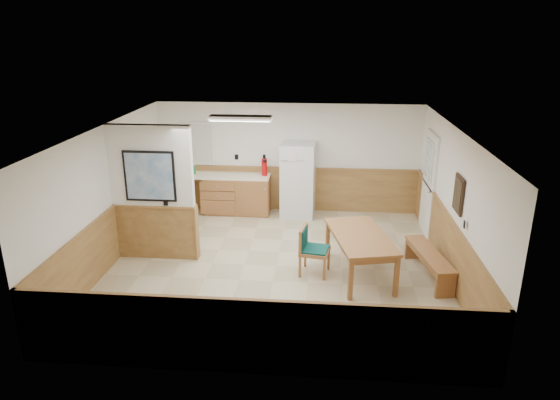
# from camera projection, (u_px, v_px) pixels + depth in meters

# --- Properties ---
(ground) EXTENTS (6.00, 6.00, 0.00)m
(ground) POSITION_uv_depth(u_px,v_px,m) (276.00, 266.00, 9.02)
(ground) COLOR #CABA91
(ground) RESTS_ON ground
(ceiling) EXTENTS (6.00, 6.00, 0.02)m
(ceiling) POSITION_uv_depth(u_px,v_px,m) (276.00, 129.00, 8.20)
(ceiling) COLOR white
(ceiling) RESTS_ON back_wall
(back_wall) EXTENTS (6.00, 0.02, 2.50)m
(back_wall) POSITION_uv_depth(u_px,v_px,m) (288.00, 158.00, 11.44)
(back_wall) COLOR white
(back_wall) RESTS_ON ground
(right_wall) EXTENTS (0.02, 6.00, 2.50)m
(right_wall) POSITION_uv_depth(u_px,v_px,m) (454.00, 206.00, 8.37)
(right_wall) COLOR white
(right_wall) RESTS_ON ground
(left_wall) EXTENTS (0.02, 6.00, 2.50)m
(left_wall) POSITION_uv_depth(u_px,v_px,m) (108.00, 196.00, 8.86)
(left_wall) COLOR white
(left_wall) RESTS_ON ground
(wainscot_back) EXTENTS (6.00, 0.04, 1.00)m
(wainscot_back) POSITION_uv_depth(u_px,v_px,m) (288.00, 189.00, 11.66)
(wainscot_back) COLOR #AA8244
(wainscot_back) RESTS_ON ground
(wainscot_right) EXTENTS (0.04, 6.00, 1.00)m
(wainscot_right) POSITION_uv_depth(u_px,v_px,m) (448.00, 246.00, 8.62)
(wainscot_right) COLOR #AA8244
(wainscot_right) RESTS_ON ground
(wainscot_left) EXTENTS (0.04, 6.00, 1.00)m
(wainscot_left) POSITION_uv_depth(u_px,v_px,m) (114.00, 235.00, 9.10)
(wainscot_left) COLOR #AA8244
(wainscot_left) RESTS_ON ground
(partition_wall) EXTENTS (1.50, 0.20, 2.50)m
(partition_wall) POSITION_uv_depth(u_px,v_px,m) (153.00, 194.00, 8.98)
(partition_wall) COLOR white
(partition_wall) RESTS_ON ground
(kitchen_counter) EXTENTS (2.20, 0.61, 1.00)m
(kitchen_counter) POSITION_uv_depth(u_px,v_px,m) (235.00, 193.00, 11.49)
(kitchen_counter) COLOR #986336
(kitchen_counter) RESTS_ON ground
(exterior_door) EXTENTS (0.07, 1.02, 2.15)m
(exterior_door) POSITION_uv_depth(u_px,v_px,m) (428.00, 184.00, 10.23)
(exterior_door) COLOR white
(exterior_door) RESTS_ON ground
(kitchen_window) EXTENTS (0.80, 0.04, 1.00)m
(kitchen_window) POSITION_uv_depth(u_px,v_px,m) (197.00, 144.00, 11.49)
(kitchen_window) COLOR white
(kitchen_window) RESTS_ON back_wall
(wall_painting) EXTENTS (0.04, 0.50, 0.60)m
(wall_painting) POSITION_uv_depth(u_px,v_px,m) (458.00, 194.00, 7.99)
(wall_painting) COLOR black
(wall_painting) RESTS_ON right_wall
(fluorescent_fixture) EXTENTS (1.20, 0.30, 0.09)m
(fluorescent_fixture) POSITION_uv_depth(u_px,v_px,m) (241.00, 118.00, 9.51)
(fluorescent_fixture) COLOR white
(fluorescent_fixture) RESTS_ON ceiling
(refrigerator) EXTENTS (0.79, 0.75, 1.68)m
(refrigerator) POSITION_uv_depth(u_px,v_px,m) (298.00, 180.00, 11.20)
(refrigerator) COLOR silver
(refrigerator) RESTS_ON ground
(dining_table) EXTENTS (1.22, 1.88, 0.75)m
(dining_table) POSITION_uv_depth(u_px,v_px,m) (360.00, 240.00, 8.49)
(dining_table) COLOR #AB6C3E
(dining_table) RESTS_ON ground
(dining_bench) EXTENTS (0.61, 1.58, 0.45)m
(dining_bench) POSITION_uv_depth(u_px,v_px,m) (429.00, 258.00, 8.53)
(dining_bench) COLOR #AB6C3E
(dining_bench) RESTS_ON ground
(dining_chair) EXTENTS (0.75, 0.57, 0.85)m
(dining_chair) POSITION_uv_depth(u_px,v_px,m) (310.00, 247.00, 8.62)
(dining_chair) COLOR #AB6C3E
(dining_chair) RESTS_ON ground
(fire_extinguisher) EXTENTS (0.15, 0.15, 0.49)m
(fire_extinguisher) POSITION_uv_depth(u_px,v_px,m) (264.00, 167.00, 11.24)
(fire_extinguisher) COLOR #BC0A0E
(fire_extinguisher) RESTS_ON kitchen_counter
(soap_bottle) EXTENTS (0.08, 0.08, 0.20)m
(soap_bottle) POSITION_uv_depth(u_px,v_px,m) (194.00, 170.00, 11.41)
(soap_bottle) COLOR #17833B
(soap_bottle) RESTS_ON kitchen_counter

